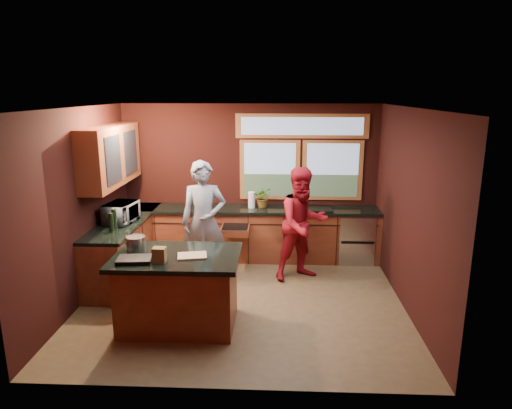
# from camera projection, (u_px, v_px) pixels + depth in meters

# --- Properties ---
(floor) EXTENTS (4.50, 4.50, 0.00)m
(floor) POSITION_uv_depth(u_px,v_px,m) (242.00, 300.00, 6.52)
(floor) COLOR brown
(floor) RESTS_ON ground
(room_shell) EXTENTS (4.52, 4.02, 2.71)m
(room_shell) POSITION_uv_depth(u_px,v_px,m) (201.00, 172.00, 6.42)
(room_shell) COLOR black
(room_shell) RESTS_ON ground
(back_counter) EXTENTS (4.50, 0.64, 0.93)m
(back_counter) POSITION_uv_depth(u_px,v_px,m) (261.00, 233.00, 8.04)
(back_counter) COLOR #582015
(back_counter) RESTS_ON floor
(left_counter) EXTENTS (0.64, 2.30, 0.93)m
(left_counter) POSITION_uv_depth(u_px,v_px,m) (125.00, 248.00, 7.32)
(left_counter) COLOR #582015
(left_counter) RESTS_ON floor
(island) EXTENTS (1.55, 1.05, 0.95)m
(island) POSITION_uv_depth(u_px,v_px,m) (178.00, 290.00, 5.74)
(island) COLOR #582015
(island) RESTS_ON floor
(person_grey) EXTENTS (0.75, 0.55, 1.89)m
(person_grey) POSITION_uv_depth(u_px,v_px,m) (204.00, 222.00, 7.05)
(person_grey) COLOR slate
(person_grey) RESTS_ON floor
(person_red) EXTENTS (1.08, 0.99, 1.78)m
(person_red) POSITION_uv_depth(u_px,v_px,m) (303.00, 224.00, 7.11)
(person_red) COLOR #A5131D
(person_red) RESTS_ON floor
(microwave) EXTENTS (0.46, 0.61, 0.31)m
(microwave) POSITION_uv_depth(u_px,v_px,m) (121.00, 213.00, 7.02)
(microwave) COLOR #999999
(microwave) RESTS_ON left_counter
(potted_plant) EXTENTS (0.32, 0.28, 0.36)m
(potted_plant) POSITION_uv_depth(u_px,v_px,m) (263.00, 197.00, 7.94)
(potted_plant) COLOR #999999
(potted_plant) RESTS_ON back_counter
(paper_towel) EXTENTS (0.12, 0.12, 0.28)m
(paper_towel) POSITION_uv_depth(u_px,v_px,m) (252.00, 200.00, 7.90)
(paper_towel) COLOR white
(paper_towel) RESTS_ON back_counter
(cutting_board) EXTENTS (0.39, 0.31, 0.02)m
(cutting_board) POSITION_uv_depth(u_px,v_px,m) (192.00, 256.00, 5.56)
(cutting_board) COLOR tan
(cutting_board) RESTS_ON island
(stock_pot) EXTENTS (0.24, 0.24, 0.18)m
(stock_pot) POSITION_uv_depth(u_px,v_px,m) (136.00, 243.00, 5.77)
(stock_pot) COLOR #ABABB0
(stock_pot) RESTS_ON island
(paper_bag) EXTENTS (0.15, 0.12, 0.18)m
(paper_bag) POSITION_uv_depth(u_px,v_px,m) (159.00, 255.00, 5.37)
(paper_bag) COLOR brown
(paper_bag) RESTS_ON island
(black_tray) EXTENTS (0.43, 0.32, 0.05)m
(black_tray) POSITION_uv_depth(u_px,v_px,m) (135.00, 260.00, 5.39)
(black_tray) COLOR black
(black_tray) RESTS_ON island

